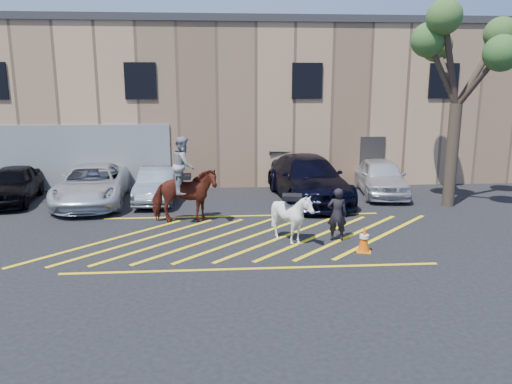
{
  "coord_description": "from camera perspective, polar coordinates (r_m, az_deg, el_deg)",
  "views": [
    {
      "loc": [
        -0.81,
        -14.53,
        4.6
      ],
      "look_at": [
        0.31,
        0.2,
        1.3
      ],
      "focal_mm": 35.0,
      "sensor_mm": 36.0,
      "label": 1
    }
  ],
  "objects": [
    {
      "name": "saddled_white",
      "position": [
        14.38,
        4.11,
        -2.88
      ],
      "size": [
        1.43,
        1.56,
        1.53
      ],
      "color": "silver",
      "rests_on": "ground"
    },
    {
      "name": "hatching_zone",
      "position": [
        14.98,
        -1.03,
        -5.27
      ],
      "size": [
        12.6,
        5.12,
        0.01
      ],
      "color": "yellow",
      "rests_on": "ground"
    },
    {
      "name": "car_white_suv",
      "position": [
        21.16,
        14.1,
        1.69
      ],
      "size": [
        2.25,
        4.5,
        1.47
      ],
      "primitive_type": "imported",
      "rotation": [
        0.0,
        0.0,
        -0.12
      ],
      "color": "silver",
      "rests_on": "ground"
    },
    {
      "name": "mounted_bay",
      "position": [
        16.47,
        -8.22,
        0.39
      ],
      "size": [
        2.17,
        1.0,
        2.86
      ],
      "color": "#582115",
      "rests_on": "ground"
    },
    {
      "name": "traffic_cone",
      "position": [
        14.03,
        12.26,
        -5.27
      ],
      "size": [
        0.45,
        0.45,
        0.73
      ],
      "color": "orange",
      "rests_on": "ground"
    },
    {
      "name": "handler",
      "position": [
        14.78,
        9.26,
        -2.54
      ],
      "size": [
        0.62,
        0.46,
        1.57
      ],
      "primitive_type": "imported",
      "rotation": [
        0.0,
        0.0,
        2.99
      ],
      "color": "black",
      "rests_on": "ground"
    },
    {
      "name": "car_black_suv",
      "position": [
        21.35,
        -26.08,
        0.79
      ],
      "size": [
        2.13,
        4.32,
        1.42
      ],
      "primitive_type": "imported",
      "rotation": [
        0.0,
        0.0,
        0.11
      ],
      "color": "black",
      "rests_on": "ground"
    },
    {
      "name": "car_white_pickup",
      "position": [
        19.98,
        -18.23,
        0.8
      ],
      "size": [
        2.86,
        5.47,
        1.47
      ],
      "primitive_type": "imported",
      "rotation": [
        0.0,
        0.0,
        0.08
      ],
      "color": "silver",
      "rests_on": "ground"
    },
    {
      "name": "car_blue_suv",
      "position": [
        19.7,
        5.97,
        1.54
      ],
      "size": [
        2.99,
        6.08,
        1.7
      ],
      "primitive_type": "imported",
      "rotation": [
        0.0,
        0.0,
        0.11
      ],
      "color": "black",
      "rests_on": "ground"
    },
    {
      "name": "warehouse",
      "position": [
        26.55,
        -2.66,
        10.53
      ],
      "size": [
        32.42,
        10.2,
        7.3
      ],
      "color": "tan",
      "rests_on": "ground"
    },
    {
      "name": "tree",
      "position": [
        19.66,
        22.35,
        14.87
      ],
      "size": [
        3.99,
        4.37,
        7.31
      ],
      "color": "#473C2B",
      "rests_on": "ground"
    },
    {
      "name": "ground",
      "position": [
        15.27,
        -1.09,
        -4.95
      ],
      "size": [
        90.0,
        90.0,
        0.0
      ],
      "primitive_type": "plane",
      "color": "black",
      "rests_on": "ground"
    },
    {
      "name": "car_silver_sedan",
      "position": [
        19.82,
        -11.17,
        0.84
      ],
      "size": [
        1.49,
        3.97,
        1.29
      ],
      "primitive_type": "imported",
      "rotation": [
        0.0,
        0.0,
        -0.03
      ],
      "color": "gray",
      "rests_on": "ground"
    }
  ]
}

